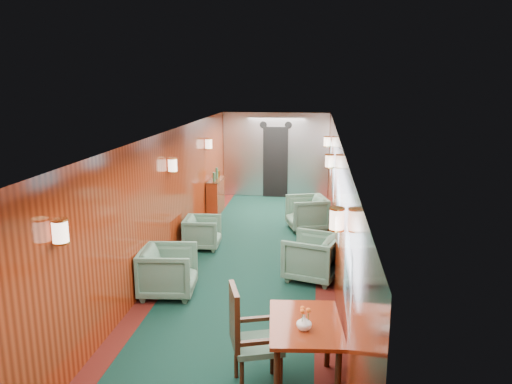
# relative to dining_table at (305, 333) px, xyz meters

# --- Properties ---
(room) EXTENTS (12.00, 12.10, 2.40)m
(room) POSITION_rel_dining_table_xyz_m (-1.09, 3.20, 0.96)
(room) COLOR black
(room) RESTS_ON ground
(bulkhead) EXTENTS (2.98, 0.17, 2.39)m
(bulkhead) POSITION_rel_dining_table_xyz_m (-1.09, 9.12, 0.51)
(bulkhead) COLOR silver
(bulkhead) RESTS_ON ground
(windows_right) EXTENTS (0.02, 8.60, 0.80)m
(windows_right) POSITION_rel_dining_table_xyz_m (0.40, 3.45, 0.78)
(windows_right) COLOR #B4B5BB
(windows_right) RESTS_ON ground
(wall_sconces) EXTENTS (2.97, 7.97, 0.25)m
(wall_sconces) POSITION_rel_dining_table_xyz_m (-1.09, 3.77, 1.12)
(wall_sconces) COLOR #FCE1C4
(wall_sconces) RESTS_ON ground
(dining_table) EXTENTS (0.84, 1.13, 0.80)m
(dining_table) POSITION_rel_dining_table_xyz_m (0.00, 0.00, 0.00)
(dining_table) COLOR maroon
(dining_table) RESTS_ON ground
(side_chair) EXTENTS (0.65, 0.67, 1.18)m
(side_chair) POSITION_rel_dining_table_xyz_m (-0.61, -0.03, -0.03)
(side_chair) COLOR #1D4436
(side_chair) RESTS_ON ground
(credenza) EXTENTS (0.30, 0.96, 1.14)m
(credenza) POSITION_rel_dining_table_xyz_m (-2.43, 7.12, -0.23)
(credenza) COLOR maroon
(credenza) RESTS_ON ground
(flower_vase) EXTENTS (0.19, 0.19, 0.16)m
(flower_vase) POSITION_rel_dining_table_xyz_m (-0.01, -0.17, 0.21)
(flower_vase) COLOR white
(flower_vase) RESTS_ON dining_table
(armchair_left_near) EXTENTS (0.92, 0.90, 0.77)m
(armchair_left_near) POSITION_rel_dining_table_xyz_m (-2.18, 2.22, -0.29)
(armchair_left_near) COLOR #1D4436
(armchair_left_near) RESTS_ON ground
(armchair_left_far) EXTENTS (0.74, 0.72, 0.64)m
(armchair_left_far) POSITION_rel_dining_table_xyz_m (-2.15, 4.44, -0.35)
(armchair_left_far) COLOR #1D4436
(armchair_left_far) RESTS_ON ground
(armchair_right_near) EXTENTS (1.05, 1.04, 0.77)m
(armchair_right_near) POSITION_rel_dining_table_xyz_m (0.03, 3.12, -0.29)
(armchair_right_near) COLOR #1D4436
(armchair_right_near) RESTS_ON ground
(armchair_right_far) EXTENTS (1.03, 1.02, 0.76)m
(armchair_right_far) POSITION_rel_dining_table_xyz_m (-0.12, 5.95, -0.29)
(armchair_right_far) COLOR #1D4436
(armchair_right_far) RESTS_ON ground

